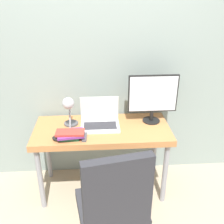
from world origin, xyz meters
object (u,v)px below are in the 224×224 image
laptop (100,120)px  book_stack (70,134)px  desk_lamp (69,108)px  monitor (153,96)px  office_chair (114,205)px  game_controller (60,138)px

laptop → book_stack: (-0.27, -0.22, -0.02)m
laptop → desk_lamp: size_ratio=1.11×
monitor → book_stack: (-0.80, -0.28, -0.23)m
office_chair → book_stack: office_chair is taller
monitor → office_chair: 1.13m
laptop → monitor: bearing=6.3°
monitor → game_controller: (-0.89, -0.30, -0.25)m
laptop → office_chair: size_ratio=0.35×
book_stack → game_controller: bearing=-169.5°
monitor → game_controller: 0.97m
laptop → office_chair: office_chair is taller
book_stack → game_controller: (-0.09, -0.02, -0.02)m
laptop → desk_lamp: bearing=-169.3°
office_chair → game_controller: bearing=123.8°
laptop → game_controller: (-0.37, -0.24, -0.04)m
office_chair → monitor: bearing=64.5°
book_stack → game_controller: book_stack is taller
monitor → desk_lamp: size_ratio=1.45×
monitor → desk_lamp: monitor is taller
laptop → game_controller: 0.44m
laptop → monitor: 0.57m
laptop → monitor: (0.52, 0.06, 0.22)m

